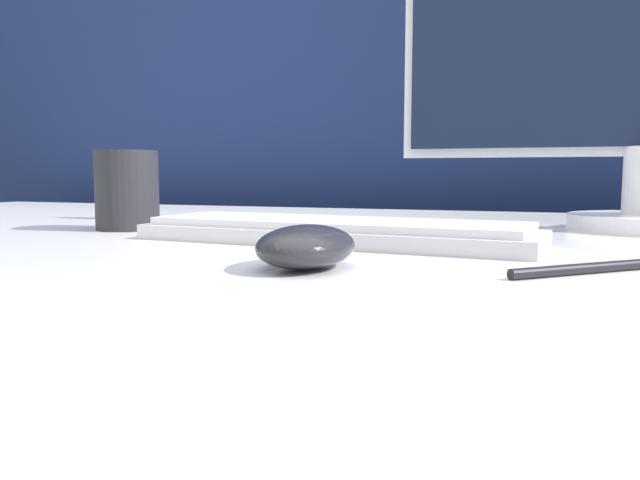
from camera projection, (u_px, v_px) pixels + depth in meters
partition_panel at (432, 208)px, 1.34m from camera, size 5.00×0.03×1.41m
computer_mouse_near at (306, 246)px, 0.48m from camera, size 0.08×0.11×0.03m
keyboard at (335, 231)px, 0.65m from camera, size 0.43×0.17×0.02m
mug at (127, 190)px, 0.79m from camera, size 0.08×0.08×0.10m
pen at (598, 268)px, 0.45m from camera, size 0.12×0.11×0.01m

